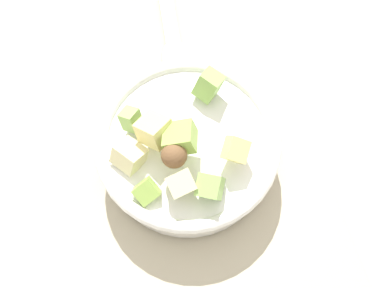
% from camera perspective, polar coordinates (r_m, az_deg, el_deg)
% --- Properties ---
extents(ground_plane, '(2.40, 2.40, 0.00)m').
position_cam_1_polar(ground_plane, '(0.66, -0.65, -0.95)').
color(ground_plane, silver).
extents(placemat, '(0.49, 0.31, 0.01)m').
position_cam_1_polar(placemat, '(0.66, -0.65, -0.85)').
color(placemat, '#BCB299').
rests_on(placemat, ground_plane).
extents(salad_bowl, '(0.21, 0.21, 0.11)m').
position_cam_1_polar(salad_bowl, '(0.62, -0.09, -0.33)').
color(salad_bowl, white).
rests_on(salad_bowl, placemat).
extents(serving_spoon, '(0.20, 0.05, 0.01)m').
position_cam_1_polar(serving_spoon, '(0.72, -2.11, 11.30)').
color(serving_spoon, '#B7B7BC').
rests_on(serving_spoon, placemat).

